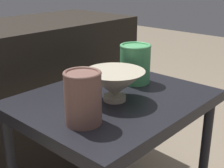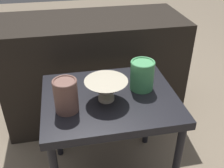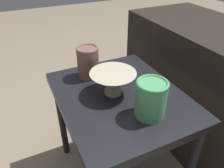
% 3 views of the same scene
% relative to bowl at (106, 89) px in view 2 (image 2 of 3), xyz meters
% --- Properties ---
extents(table, '(0.63, 0.52, 0.56)m').
position_rel_bowl_xyz_m(table, '(0.02, 0.02, -0.13)').
color(table, black).
rests_on(table, ground_plane).
extents(couch_backdrop, '(1.19, 0.50, 0.74)m').
position_rel_bowl_xyz_m(couch_backdrop, '(0.02, 0.64, -0.25)').
color(couch_backdrop, black).
rests_on(couch_backdrop, ground_plane).
extents(bowl, '(0.20, 0.20, 0.10)m').
position_rel_bowl_xyz_m(bowl, '(0.00, 0.00, 0.00)').
color(bowl, '#B2A88E').
rests_on(bowl, table).
extents(vase_textured_left, '(0.10, 0.10, 0.15)m').
position_rel_bowl_xyz_m(vase_textured_left, '(-0.18, -0.04, 0.02)').
color(vase_textured_left, brown).
rests_on(vase_textured_left, table).
extents(vase_colorful_right, '(0.12, 0.12, 0.15)m').
position_rel_bowl_xyz_m(vase_colorful_right, '(0.19, 0.06, 0.02)').
color(vase_colorful_right, '#47995B').
rests_on(vase_colorful_right, table).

